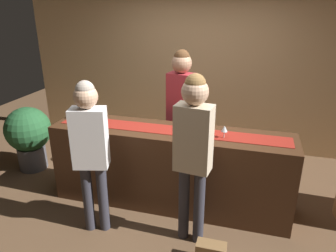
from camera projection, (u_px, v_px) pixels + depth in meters
name	position (u px, v px, depth m)	size (l,w,h in m)	color
ground_plane	(170.00, 202.00, 3.94)	(10.00, 10.00, 0.00)	brown
back_wall	(201.00, 60.00, 5.12)	(6.00, 0.12, 2.90)	tan
bar_counter	(170.00, 168.00, 3.77)	(2.79, 0.60, 0.96)	#472B19
counter_runner_cloth	(170.00, 130.00, 3.59)	(2.66, 0.28, 0.01)	maroon
wine_bottle_amber	(206.00, 124.00, 3.47)	(0.07, 0.07, 0.30)	brown
wine_bottle_green	(82.00, 111.00, 3.89)	(0.07, 0.07, 0.30)	#194723
wine_glass_near_customer	(97.00, 114.00, 3.80)	(0.07, 0.07, 0.14)	silver
wine_glass_mid_counter	(224.00, 129.00, 3.35)	(0.07, 0.07, 0.14)	silver
bartender	(181.00, 102.00, 4.06)	(0.37, 0.26, 1.79)	#26262B
customer_sipping	(193.00, 143.00, 2.94)	(0.36, 0.25, 1.75)	#33333D
customer_browsing	(90.00, 144.00, 3.12)	(0.38, 0.28, 1.65)	#33333D
potted_plant_tall	(29.00, 134.00, 4.57)	(0.64, 0.64, 0.94)	#4C4C51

